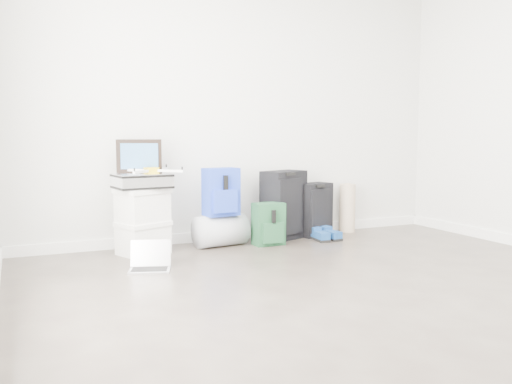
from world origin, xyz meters
name	(u,v)px	position (x,y,z in m)	size (l,w,h in m)	color
ground	(398,309)	(0.00, 0.00, 0.00)	(5.00, 5.00, 0.00)	#332A25
room_envelope	(405,19)	(0.00, 0.02, 1.72)	(4.52, 5.02, 2.71)	silver
boxes_stack	(143,221)	(-1.08, 2.17, 0.29)	(0.51, 0.47, 0.58)	white
briefcase	(142,181)	(-1.08, 2.17, 0.65)	(0.46, 0.34, 0.13)	#B2B2B7
painting	(139,156)	(-1.08, 2.26, 0.87)	(0.38, 0.16, 0.30)	black
drone	(151,170)	(-1.00, 2.15, 0.74)	(0.48, 0.48, 0.05)	gold
duffel_bag	(221,231)	(-0.33, 2.21, 0.15)	(0.30, 0.30, 0.48)	gray
blue_backpack	(221,193)	(-0.33, 2.18, 0.52)	(0.34, 0.26, 0.45)	#1B48B0
large_suitcase	(284,205)	(0.39, 2.29, 0.35)	(0.51, 0.43, 0.69)	black
green_backpack	(269,225)	(0.11, 2.07, 0.20)	(0.29, 0.21, 0.41)	#163C26
carry_on	(315,210)	(0.75, 2.30, 0.28)	(0.40, 0.31, 0.56)	black
shoes	(325,235)	(0.74, 2.07, 0.05)	(0.25, 0.29, 0.09)	black
rolled_rug	(347,208)	(1.21, 2.38, 0.26)	(0.17, 0.17, 0.52)	tan
laptop	(150,263)	(-1.16, 1.58, 0.05)	(0.37, 0.32, 0.22)	silver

